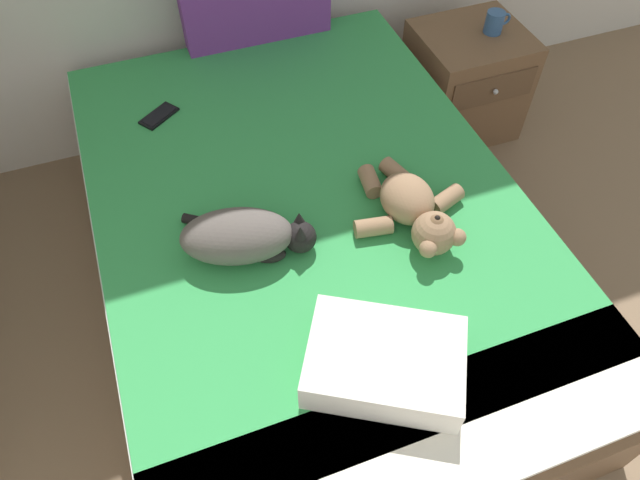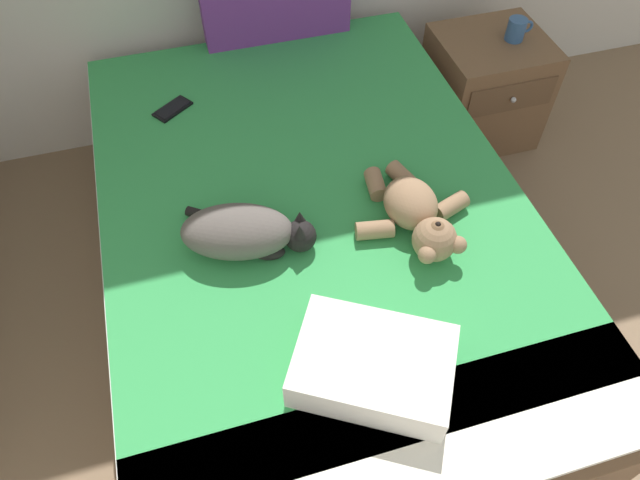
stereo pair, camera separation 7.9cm
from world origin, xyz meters
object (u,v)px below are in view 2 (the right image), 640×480
at_px(teddy_bear, 417,214).
at_px(cat, 244,232).
at_px(mug, 517,29).
at_px(cell_phone, 173,109).
at_px(bed, 313,245).
at_px(throw_pillow, 373,366).
at_px(nightstand, 483,88).

bearing_deg(teddy_bear, cat, 172.18).
bearing_deg(teddy_bear, mug, 47.01).
bearing_deg(cat, cell_phone, 100.38).
height_order(teddy_bear, mug, teddy_bear).
distance_m(cell_phone, mug, 1.49).
height_order(bed, mug, mug).
relative_size(cat, mug, 3.52).
height_order(cell_phone, throw_pillow, throw_pillow).
xyz_separation_m(cell_phone, nightstand, (1.41, 0.09, -0.27)).
xyz_separation_m(bed, mug, (1.10, 0.67, 0.30)).
relative_size(teddy_bear, mug, 3.74).
height_order(bed, teddy_bear, teddy_bear).
bearing_deg(cell_phone, teddy_bear, -50.26).
xyz_separation_m(cell_phone, mug, (1.49, 0.08, 0.03)).
distance_m(teddy_bear, cell_phone, 1.04).
distance_m(bed, nightstand, 1.22).
bearing_deg(nightstand, throw_pillow, -127.95).
bearing_deg(nightstand, cat, -147.26).
bearing_deg(mug, throw_pillow, -130.24).
distance_m(bed, throw_pillow, 0.73).
xyz_separation_m(cat, mug, (1.36, 0.81, -0.04)).
xyz_separation_m(teddy_bear, mug, (0.82, 0.88, -0.03)).
height_order(nightstand, mug, mug).
distance_m(cat, nightstand, 1.55).
xyz_separation_m(nightstand, mug, (0.08, -0.01, 0.30)).
height_order(cat, teddy_bear, cat).
relative_size(cat, throw_pillow, 1.06).
bearing_deg(throw_pillow, cell_phone, 106.35).
bearing_deg(mug, nightstand, 172.69).
distance_m(bed, cell_phone, 0.75).
height_order(throw_pillow, mug, throw_pillow).
xyz_separation_m(bed, cat, (-0.25, -0.14, 0.33)).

